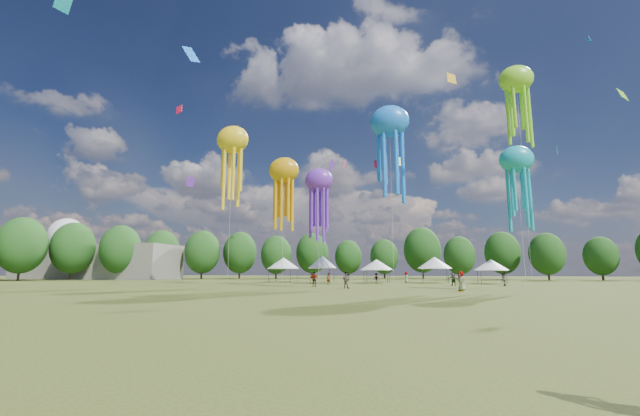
# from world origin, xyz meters

# --- Properties ---
(ground) EXTENTS (300.00, 300.00, 0.00)m
(ground) POSITION_xyz_m (0.00, 0.00, 0.00)
(ground) COLOR #384416
(ground) RESTS_ON ground
(spectator_near) EXTENTS (1.14, 1.03, 1.92)m
(spectator_near) POSITION_xyz_m (-3.94, 35.44, 0.96)
(spectator_near) COLOR gray
(spectator_near) RESTS_ON ground
(spectators_far) EXTENTS (24.39, 26.24, 1.92)m
(spectators_far) POSITION_xyz_m (3.32, 45.97, 0.88)
(spectators_far) COLOR gray
(spectators_far) RESTS_ON ground
(festival_tents) EXTENTS (39.73, 10.63, 4.40)m
(festival_tents) POSITION_xyz_m (-2.78, 57.09, 3.15)
(festival_tents) COLOR #47474C
(festival_tents) RESTS_ON ground
(show_kites) EXTENTS (45.77, 20.86, 32.06)m
(show_kites) POSITION_xyz_m (-1.90, 43.40, 19.08)
(show_kites) COLOR orange
(show_kites) RESTS_ON ground
(small_kites) EXTENTS (73.00, 53.52, 42.55)m
(small_kites) POSITION_xyz_m (-0.54, 39.84, 31.01)
(small_kites) COLOR orange
(small_kites) RESTS_ON ground
(treeline) EXTENTS (201.57, 95.24, 13.43)m
(treeline) POSITION_xyz_m (-3.87, 62.51, 6.54)
(treeline) COLOR #38281C
(treeline) RESTS_ON ground
(hangar) EXTENTS (40.00, 12.00, 8.00)m
(hangar) POSITION_xyz_m (-72.00, 72.00, 4.00)
(hangar) COLOR gray
(hangar) RESTS_ON ground
(radome) EXTENTS (9.00, 9.00, 16.00)m
(radome) POSITION_xyz_m (-88.00, 78.00, 9.99)
(radome) COLOR white
(radome) RESTS_ON ground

